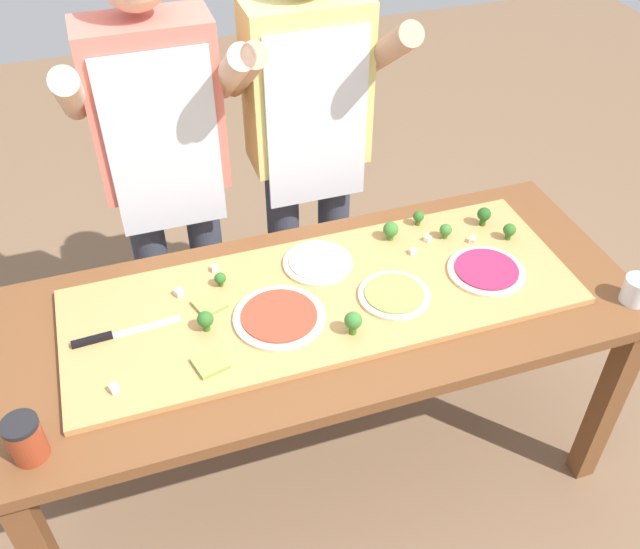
# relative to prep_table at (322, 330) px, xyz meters

# --- Properties ---
(ground_plane) EXTENTS (8.00, 8.00, 0.00)m
(ground_plane) POSITION_rel_prep_table_xyz_m (0.00, 0.00, -0.69)
(ground_plane) COLOR brown
(prep_table) EXTENTS (1.88, 0.77, 0.79)m
(prep_table) POSITION_rel_prep_table_xyz_m (0.00, 0.00, 0.00)
(prep_table) COLOR brown
(prep_table) RESTS_ON ground
(cutting_board) EXTENTS (1.50, 0.54, 0.02)m
(cutting_board) POSITION_rel_prep_table_xyz_m (0.01, 0.02, 0.11)
(cutting_board) COLOR tan
(cutting_board) RESTS_ON prep_table
(chefs_knife) EXTENTS (0.30, 0.04, 0.02)m
(chefs_knife) POSITION_rel_prep_table_xyz_m (-0.60, 0.04, 0.13)
(chefs_knife) COLOR #B7BABF
(chefs_knife) RESTS_ON cutting_board
(pizza_whole_beet_magenta) EXTENTS (0.24, 0.24, 0.02)m
(pizza_whole_beet_magenta) POSITION_rel_prep_table_xyz_m (0.52, -0.04, 0.13)
(pizza_whole_beet_magenta) COLOR beige
(pizza_whole_beet_magenta) RESTS_ON cutting_board
(pizza_whole_tomato_red) EXTENTS (0.26, 0.26, 0.02)m
(pizza_whole_tomato_red) POSITION_rel_prep_table_xyz_m (-0.14, -0.03, 0.13)
(pizza_whole_tomato_red) COLOR beige
(pizza_whole_tomato_red) RESTS_ON cutting_board
(pizza_whole_cheese_artichoke) EXTENTS (0.22, 0.22, 0.02)m
(pizza_whole_cheese_artichoke) POSITION_rel_prep_table_xyz_m (0.04, 0.16, 0.13)
(pizza_whole_cheese_artichoke) COLOR beige
(pizza_whole_cheese_artichoke) RESTS_ON cutting_board
(pizza_whole_pesto_green) EXTENTS (0.21, 0.21, 0.02)m
(pizza_whole_pesto_green) POSITION_rel_prep_table_xyz_m (0.21, -0.05, 0.13)
(pizza_whole_pesto_green) COLOR beige
(pizza_whole_pesto_green) RESTS_ON cutting_board
(pizza_slice_center) EXTENTS (0.10, 0.10, 0.01)m
(pizza_slice_center) POSITION_rel_prep_table_xyz_m (-0.36, -0.14, 0.13)
(pizza_slice_center) COLOR #899E4C
(pizza_slice_center) RESTS_ON cutting_board
(pizza_slice_near_right) EXTENTS (0.10, 0.10, 0.01)m
(pizza_slice_near_right) POSITION_rel_prep_table_xyz_m (-0.31, 0.08, 0.13)
(pizza_slice_near_right) COLOR #899E4C
(pizza_slice_near_right) RESTS_ON cutting_board
(broccoli_floret_front_mid) EXTENTS (0.04, 0.04, 0.05)m
(broccoli_floret_front_mid) POSITION_rel_prep_table_xyz_m (0.47, 0.16, 0.15)
(broccoli_floret_front_mid) COLOR #3F7220
(broccoli_floret_front_mid) RESTS_ON cutting_board
(broccoli_floret_front_right) EXTENTS (0.04, 0.04, 0.05)m
(broccoli_floret_front_right) POSITION_rel_prep_table_xyz_m (-0.26, 0.16, 0.15)
(broccoli_floret_front_right) COLOR #366618
(broccoli_floret_front_right) RESTS_ON cutting_board
(broccoli_floret_center_left) EXTENTS (0.04, 0.04, 0.06)m
(broccoli_floret_center_left) POSITION_rel_prep_table_xyz_m (0.66, 0.09, 0.15)
(broccoli_floret_center_left) COLOR #366618
(broccoli_floret_center_left) RESTS_ON cutting_board
(broccoli_floret_back_left) EXTENTS (0.05, 0.05, 0.07)m
(broccoli_floret_back_left) POSITION_rel_prep_table_xyz_m (0.04, -0.15, 0.16)
(broccoli_floret_back_left) COLOR #3F7220
(broccoli_floret_back_left) RESTS_ON cutting_board
(broccoli_floret_front_left) EXTENTS (0.05, 0.05, 0.06)m
(broccoli_floret_front_left) POSITION_rel_prep_table_xyz_m (-0.34, -0.01, 0.16)
(broccoli_floret_front_left) COLOR #366618
(broccoli_floret_front_left) RESTS_ON cutting_board
(broccoli_floret_back_mid) EXTENTS (0.04, 0.04, 0.05)m
(broccoli_floret_back_mid) POSITION_rel_prep_table_xyz_m (0.42, 0.25, 0.15)
(broccoli_floret_back_mid) COLOR #366618
(broccoli_floret_back_mid) RESTS_ON cutting_board
(broccoli_floret_back_right) EXTENTS (0.04, 0.04, 0.07)m
(broccoli_floret_back_right) POSITION_rel_prep_table_xyz_m (0.62, 0.18, 0.16)
(broccoli_floret_back_right) COLOR #2C5915
(broccoli_floret_back_right) RESTS_ON cutting_board
(broccoli_floret_center_right) EXTENTS (0.05, 0.05, 0.06)m
(broccoli_floret_center_right) POSITION_rel_prep_table_xyz_m (0.30, 0.21, 0.16)
(broccoli_floret_center_right) COLOR #3F7220
(broccoli_floret_center_right) RESTS_ON cutting_board
(cheese_crumble_a) EXTENTS (0.02, 0.02, 0.02)m
(cheese_crumble_a) POSITION_rel_prep_table_xyz_m (0.41, 0.16, 0.13)
(cheese_crumble_a) COLOR white
(cheese_crumble_a) RESTS_ON cutting_board
(cheese_crumble_b) EXTENTS (0.03, 0.03, 0.02)m
(cheese_crumble_b) POSITION_rel_prep_table_xyz_m (-0.61, -0.15, 0.13)
(cheese_crumble_b) COLOR silver
(cheese_crumble_b) RESTS_ON cutting_board
(cheese_crumble_c) EXTENTS (0.03, 0.03, 0.02)m
(cheese_crumble_c) POSITION_rel_prep_table_xyz_m (-0.39, 0.16, 0.13)
(cheese_crumble_c) COLOR silver
(cheese_crumble_c) RESTS_ON cutting_board
(cheese_crumble_d) EXTENTS (0.03, 0.03, 0.02)m
(cheese_crumble_d) POSITION_rel_prep_table_xyz_m (0.55, 0.11, 0.13)
(cheese_crumble_d) COLOR white
(cheese_crumble_d) RESTS_ON cutting_board
(cheese_crumble_e) EXTENTS (0.02, 0.02, 0.02)m
(cheese_crumble_e) POSITION_rel_prep_table_xyz_m (-0.27, 0.23, 0.13)
(cheese_crumble_e) COLOR white
(cheese_crumble_e) RESTS_ON cutting_board
(cheese_crumble_f) EXTENTS (0.02, 0.02, 0.02)m
(cheese_crumble_f) POSITION_rel_prep_table_xyz_m (0.34, 0.11, 0.13)
(cheese_crumble_f) COLOR white
(cheese_crumble_f) RESTS_ON cutting_board
(flour_cup) EXTENTS (0.08, 0.08, 0.08)m
(flour_cup) POSITION_rel_prep_table_xyz_m (0.88, -0.27, 0.14)
(flour_cup) COLOR white
(flour_cup) RESTS_ON prep_table
(sauce_jar) EXTENTS (0.09, 0.09, 0.12)m
(sauce_jar) POSITION_rel_prep_table_xyz_m (-0.82, -0.27, 0.16)
(sauce_jar) COLOR #99381E
(sauce_jar) RESTS_ON prep_table
(cook_left) EXTENTS (0.54, 0.39, 1.67)m
(cook_left) POSITION_rel_prep_table_xyz_m (-0.34, 0.62, 0.31)
(cook_left) COLOR #333847
(cook_left) RESTS_ON ground
(cook_right) EXTENTS (0.54, 0.39, 1.67)m
(cook_right) POSITION_rel_prep_table_xyz_m (0.16, 0.62, 0.31)
(cook_right) COLOR #333847
(cook_right) RESTS_ON ground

